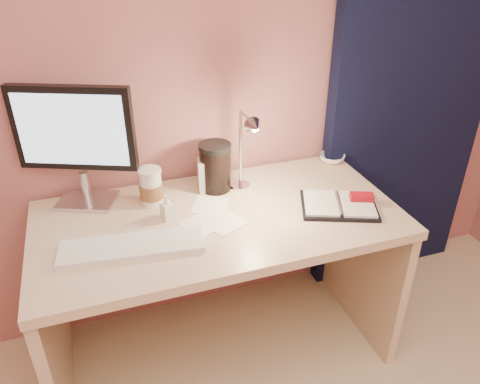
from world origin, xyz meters
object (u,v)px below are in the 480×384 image
object	(u,v)px
lotion_bottle	(168,207)
dark_jar	(215,169)
bowl	(332,158)
monitor	(76,136)
product_box	(209,175)
desk_lamp	(247,147)
desk	(215,252)
planner	(341,204)
keyboard	(132,246)
coffee_cup	(151,188)

from	to	relation	value
lotion_bottle	dark_jar	bearing A→B (deg)	34.76
bowl	lotion_bottle	bearing A→B (deg)	-164.23
monitor	product_box	bearing A→B (deg)	16.25
dark_jar	desk_lamp	bearing A→B (deg)	-49.34
monitor	desk	bearing A→B (deg)	0.68
desk	desk_lamp	world-z (taller)	desk_lamp
desk	planner	xyz separation A→B (m)	(0.48, -0.17, 0.24)
monitor	planner	distance (m)	1.05
keyboard	product_box	size ratio (longest dim) A/B	3.53
keyboard	desk_lamp	bearing A→B (deg)	28.87
planner	dark_jar	xyz separation A→B (m)	(-0.43, 0.30, 0.08)
monitor	desk_lamp	distance (m)	0.65
planner	coffee_cup	xyz separation A→B (m)	(-0.70, 0.27, 0.06)
coffee_cup	desk_lamp	size ratio (longest dim) A/B	0.42
desk	planner	distance (m)	0.56
coffee_cup	lotion_bottle	xyz separation A→B (m)	(0.04, -0.13, -0.02)
bowl	lotion_bottle	world-z (taller)	lotion_bottle
bowl	coffee_cup	bearing A→B (deg)	-173.30
coffee_cup	desk_lamp	distance (m)	0.41
product_box	planner	bearing A→B (deg)	-24.26
monitor	product_box	world-z (taller)	monitor
desk	monitor	xyz separation A→B (m)	(-0.47, 0.19, 0.52)
coffee_cup	lotion_bottle	size ratio (longest dim) A/B	1.52
monitor	product_box	distance (m)	0.54
desk	bowl	size ratio (longest dim) A/B	11.81
monitor	desk_lamp	xyz separation A→B (m)	(0.62, -0.17, -0.06)
coffee_cup	bowl	xyz separation A→B (m)	(0.87, 0.10, -0.05)
desk	keyboard	bearing A→B (deg)	-152.56
desk	bowl	xyz separation A→B (m)	(0.64, 0.20, 0.24)
dark_jar	bowl	bearing A→B (deg)	6.67
monitor	keyboard	distance (m)	0.48
coffee_cup	monitor	bearing A→B (deg)	159.75
monitor	lotion_bottle	world-z (taller)	monitor
planner	desk_lamp	world-z (taller)	desk_lamp
bowl	product_box	xyz separation A→B (m)	(-0.62, -0.07, 0.05)
coffee_cup	dark_jar	distance (m)	0.28
desk	keyboard	xyz separation A→B (m)	(-0.34, -0.18, 0.24)
lotion_bottle	desk_lamp	distance (m)	0.38
monitor	coffee_cup	size ratio (longest dim) A/B	3.18
monitor	dark_jar	world-z (taller)	monitor
keyboard	lotion_bottle	size ratio (longest dim) A/B	4.91
bowl	lotion_bottle	size ratio (longest dim) A/B	1.18
desk	coffee_cup	size ratio (longest dim) A/B	9.17
coffee_cup	lotion_bottle	distance (m)	0.14
monitor	keyboard	xyz separation A→B (m)	(0.13, -0.37, -0.28)
desk	dark_jar	bearing A→B (deg)	70.07
desk	coffee_cup	world-z (taller)	coffee_cup
coffee_cup	product_box	bearing A→B (deg)	7.34
dark_jar	product_box	bearing A→B (deg)	-178.75
bowl	desk_lamp	bearing A→B (deg)	-159.52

